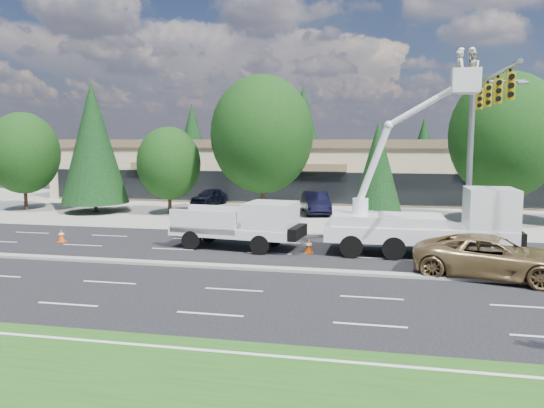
% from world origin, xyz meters
% --- Properties ---
extents(ground, '(140.00, 140.00, 0.00)m').
position_xyz_m(ground, '(0.00, 0.00, 0.00)').
color(ground, black).
rests_on(ground, ground).
extents(concrete_apron, '(140.00, 22.00, 0.01)m').
position_xyz_m(concrete_apron, '(0.00, 20.00, 0.01)').
color(concrete_apron, gray).
rests_on(concrete_apron, ground).
extents(road_median, '(120.00, 0.55, 0.12)m').
position_xyz_m(road_median, '(0.00, 0.00, 0.06)').
color(road_median, gray).
rests_on(road_median, ground).
extents(strip_mall, '(50.40, 15.40, 5.50)m').
position_xyz_m(strip_mall, '(0.00, 29.97, 2.83)').
color(strip_mall, tan).
rests_on(strip_mall, ground).
extents(tree_front_a, '(5.49, 5.49, 7.61)m').
position_xyz_m(tree_front_a, '(-22.00, 15.00, 4.46)').
color(tree_front_a, '#332114').
rests_on(tree_front_a, ground).
extents(tree_front_b, '(4.99, 4.99, 9.84)m').
position_xyz_m(tree_front_b, '(-16.00, 15.00, 5.28)').
color(tree_front_b, '#332114').
rests_on(tree_front_b, ground).
extents(tree_front_c, '(4.65, 4.65, 6.45)m').
position_xyz_m(tree_front_c, '(-10.00, 15.00, 3.77)').
color(tree_front_c, '#332114').
rests_on(tree_front_c, ground).
extents(tree_front_d, '(7.22, 7.22, 10.02)m').
position_xyz_m(tree_front_d, '(-3.00, 15.00, 5.86)').
color(tree_front_d, '#332114').
rests_on(tree_front_d, ground).
extents(tree_front_e, '(3.42, 3.42, 6.74)m').
position_xyz_m(tree_front_e, '(5.00, 15.00, 3.62)').
color(tree_front_e, '#332114').
rests_on(tree_front_e, ground).
extents(tree_front_f, '(7.09, 7.09, 9.84)m').
position_xyz_m(tree_front_f, '(13.00, 15.00, 5.76)').
color(tree_front_f, '#332114').
rests_on(tree_front_f, ground).
extents(tree_back_a, '(5.06, 5.06, 9.98)m').
position_xyz_m(tree_back_a, '(-18.00, 42.00, 5.35)').
color(tree_back_a, '#332114').
rests_on(tree_back_a, ground).
extents(tree_back_b, '(6.07, 6.07, 11.96)m').
position_xyz_m(tree_back_b, '(-4.00, 42.00, 6.41)').
color(tree_back_b, '#332114').
rests_on(tree_back_b, ground).
extents(tree_back_c, '(4.09, 4.09, 8.06)m').
position_xyz_m(tree_back_c, '(10.00, 42.00, 4.32)').
color(tree_back_c, '#332114').
rests_on(tree_back_c, ground).
extents(tree_back_d, '(5.11, 5.11, 10.07)m').
position_xyz_m(tree_back_d, '(22.00, 42.00, 5.40)').
color(tree_back_d, '#332114').
rests_on(tree_back_d, ground).
extents(signal_mast, '(2.76, 10.16, 9.00)m').
position_xyz_m(signal_mast, '(10.03, 7.04, 6.06)').
color(signal_mast, gray).
rests_on(signal_mast, ground).
extents(utility_pickup, '(6.55, 3.08, 2.42)m').
position_xyz_m(utility_pickup, '(-1.58, 4.14, 1.00)').
color(utility_pickup, white).
rests_on(utility_pickup, ground).
extents(bucket_truck, '(8.65, 2.88, 9.62)m').
position_xyz_m(bucket_truck, '(7.68, 4.19, 2.02)').
color(bucket_truck, white).
rests_on(bucket_truck, ground).
extents(traffic_cone_a, '(0.40, 0.40, 0.70)m').
position_xyz_m(traffic_cone_a, '(-11.66, 3.87, 0.34)').
color(traffic_cone_a, '#ED4B07').
rests_on(traffic_cone_a, ground).
extents(traffic_cone_b, '(0.40, 0.40, 0.70)m').
position_xyz_m(traffic_cone_b, '(-0.64, 4.16, 0.34)').
color(traffic_cone_b, '#ED4B07').
rests_on(traffic_cone_b, ground).
extents(traffic_cone_c, '(0.40, 0.40, 0.70)m').
position_xyz_m(traffic_cone_c, '(1.87, 3.75, 0.34)').
color(traffic_cone_c, '#ED4B07').
rests_on(traffic_cone_c, ground).
extents(traffic_cone_d, '(0.40, 0.40, 0.70)m').
position_xyz_m(traffic_cone_d, '(6.02, 4.08, 0.34)').
color(traffic_cone_d, '#ED4B07').
rests_on(traffic_cone_d, ground).
extents(traffic_cone_e, '(0.40, 0.40, 0.70)m').
position_xyz_m(traffic_cone_e, '(11.72, 3.21, 0.34)').
color(traffic_cone_e, '#ED4B07').
rests_on(traffic_cone_e, ground).
extents(minivan, '(6.55, 4.18, 1.68)m').
position_xyz_m(minivan, '(9.67, 0.60, 0.84)').
color(minivan, olive).
rests_on(minivan, ground).
extents(parked_car_west, '(2.64, 4.42, 1.41)m').
position_xyz_m(parked_car_west, '(-8.88, 21.00, 0.70)').
color(parked_car_west, black).
rests_on(parked_car_west, ground).
extents(parked_car_east, '(2.90, 5.24, 1.64)m').
position_xyz_m(parked_car_east, '(0.52, 17.64, 0.82)').
color(parked_car_east, black).
rests_on(parked_car_east, ground).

